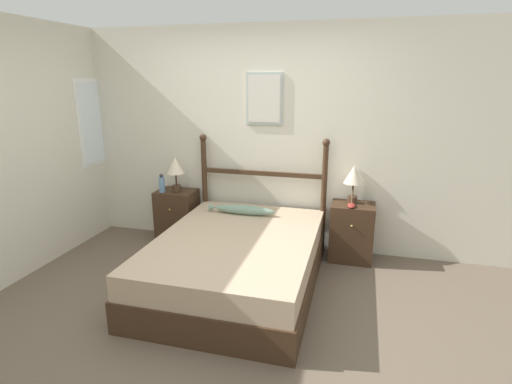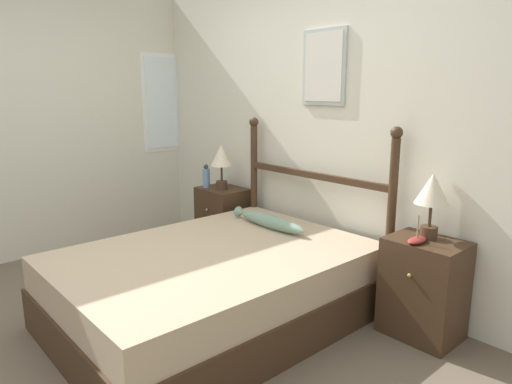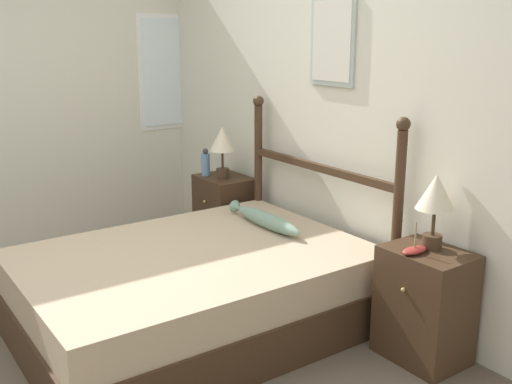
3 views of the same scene
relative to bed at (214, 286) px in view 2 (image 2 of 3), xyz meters
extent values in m
plane|color=brown|center=(-0.06, -0.60, -0.25)|extent=(16.00, 16.00, 0.00)
cube|color=beige|center=(-0.06, 1.13, 1.02)|extent=(6.40, 0.06, 2.55)
cube|color=#ADB7B2|center=(0.00, 1.09, 1.49)|extent=(0.42, 0.02, 0.58)
cube|color=beige|center=(0.00, 1.07, 1.49)|extent=(0.36, 0.01, 0.52)
cube|color=beige|center=(-2.19, -0.60, 1.02)|extent=(0.06, 6.40, 2.55)
cube|color=white|center=(-2.16, 1.09, 1.18)|extent=(0.01, 0.84, 1.06)
cube|color=white|center=(-2.15, 1.09, 1.18)|extent=(0.01, 0.76, 0.98)
cube|color=#3D2819|center=(0.00, 0.00, -0.11)|extent=(1.50, 2.06, 0.28)
cube|color=tan|center=(0.00, 0.00, 0.15)|extent=(1.46, 2.02, 0.23)
cylinder|color=#3D2819|center=(-0.72, 1.00, 0.38)|extent=(0.06, 0.06, 1.26)
sphere|color=#3D2819|center=(-0.72, 1.00, 1.04)|extent=(0.08, 0.08, 0.08)
cylinder|color=#3D2819|center=(0.72, 1.00, 0.38)|extent=(0.06, 0.06, 1.26)
sphere|color=#3D2819|center=(0.72, 1.00, 1.04)|extent=(0.08, 0.08, 0.08)
cube|color=#3D2819|center=(0.00, 1.00, 0.65)|extent=(1.44, 0.04, 0.05)
cube|color=#3D2819|center=(-1.05, 0.89, 0.07)|extent=(0.47, 0.36, 0.65)
sphere|color=tan|center=(-1.05, 0.70, 0.21)|extent=(0.02, 0.02, 0.02)
cube|color=#3D2819|center=(1.05, 0.89, 0.07)|extent=(0.47, 0.36, 0.65)
sphere|color=tan|center=(1.05, 0.70, 0.21)|extent=(0.02, 0.02, 0.02)
cylinder|color=#422D1E|center=(-1.03, 0.86, 0.43)|extent=(0.11, 0.11, 0.08)
cylinder|color=#422D1E|center=(-1.03, 0.86, 0.55)|extent=(0.02, 0.02, 0.15)
cone|color=beige|center=(-1.03, 0.86, 0.72)|extent=(0.21, 0.21, 0.20)
cylinder|color=#422D1E|center=(1.04, 0.93, 0.43)|extent=(0.11, 0.11, 0.08)
cylinder|color=#422D1E|center=(1.04, 0.93, 0.55)|extent=(0.02, 0.02, 0.15)
cone|color=beige|center=(1.04, 0.93, 0.72)|extent=(0.21, 0.21, 0.20)
cylinder|color=#668CB2|center=(-1.18, 0.79, 0.49)|extent=(0.07, 0.07, 0.18)
sphere|color=#333338|center=(-1.18, 0.79, 0.60)|extent=(0.05, 0.05, 0.05)
ellipsoid|color=maroon|center=(1.03, 0.79, 0.41)|extent=(0.08, 0.17, 0.04)
cylinder|color=#997F56|center=(1.03, 0.79, 0.50)|extent=(0.01, 0.01, 0.14)
ellipsoid|color=gray|center=(-0.11, 0.64, 0.31)|extent=(0.70, 0.12, 0.10)
cone|color=gray|center=(-0.49, 0.64, 0.31)|extent=(0.07, 0.09, 0.09)
camera|label=1|loc=(1.09, -3.37, 1.72)|focal=28.00mm
camera|label=2|loc=(2.37, -1.73, 1.31)|focal=32.00mm
camera|label=3|loc=(3.03, -1.65, 1.55)|focal=42.00mm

